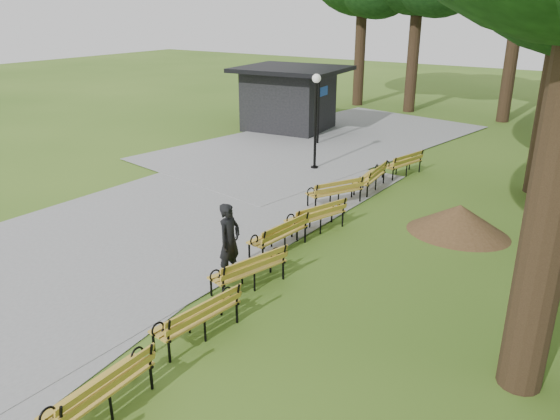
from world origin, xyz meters
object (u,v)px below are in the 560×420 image
Objects in this scene: bench_2 at (196,316)px; bench_7 at (370,177)px; bench_3 at (248,269)px; bench_8 at (402,164)px; kiosk at (289,98)px; lamp_post at (316,103)px; bench_1 at (99,390)px; person at (229,241)px; bench_5 at (315,216)px; bench_6 at (334,191)px; dirt_mound at (459,219)px; bench_4 at (278,234)px.

bench_2 is 9.67m from bench_7.
bench_8 is (-0.41, 9.75, 0.00)m from bench_3.
kiosk is 2.56× the size of bench_3.
lamp_post is at bearing -153.72° from bench_2.
bench_1 and bench_7 have the same top height.
lamp_post is at bearing -117.77° from bench_7.
person is 2.46m from bench_2.
lamp_post reaches higher than kiosk.
bench_3 is 1.00× the size of bench_5.
person is at bearing 30.68° from bench_6.
lamp_post is 9.59m from bench_3.
bench_7 is at bearing -167.12° from bench_2.
dirt_mound is at bearing -43.50° from kiosk.
dirt_mound is at bearing 115.74° from bench_6.
bench_4 is at bearing 13.44° from bench_5.
bench_1 is 1.00× the size of bench_3.
bench_8 is at bearing -177.43° from bench_1.
bench_7 is at bearing -175.56° from bench_1.
bench_5 is 1.00× the size of bench_6.
bench_2 is 11.82m from bench_8.
lamp_post reaches higher than bench_2.
person is 0.93× the size of bench_2.
bench_5 is (3.05, -5.18, -2.05)m from lamp_post.
bench_4 is at bearing -171.77° from bench_1.
bench_6 is at bearing -14.00° from bench_7.
lamp_post is at bearing -164.38° from bench_1.
bench_3 is (-2.90, -5.55, 0.03)m from dirt_mound.
bench_8 is at bearing -169.42° from bench_2.
bench_5 is at bearing 13.79° from bench_8.
person is 3.40m from bench_5.
bench_1 is at bearing -70.77° from kiosk.
bench_3 is at bearing -65.91° from kiosk.
bench_5 is at bearing -148.42° from dirt_mound.
dirt_mound is 1.21× the size of bench_4.
kiosk is 11.02m from bench_6.
bench_5 is 2.20m from bench_6.
lamp_post reaches higher than dirt_mound.
bench_1 is 7.96m from bench_5.
bench_1 reaches higher than dirt_mound.
bench_6 is at bearing -167.13° from bench_4.
person is at bearing 2.93° from bench_4.
bench_3 and bench_5 have the same top height.
bench_8 is at bearing -162.57° from bench_3.
lamp_post is 7.38m from dirt_mound.
bench_4 is at bearing -4.03° from bench_7.
bench_2 is (8.40, -16.06, -1.08)m from kiosk.
bench_3 is at bearing -117.57° from dirt_mound.
bench_3 is 1.00× the size of bench_4.
bench_7 is at bearing -22.36° from lamp_post.
kiosk is at bearing 26.06° from person.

